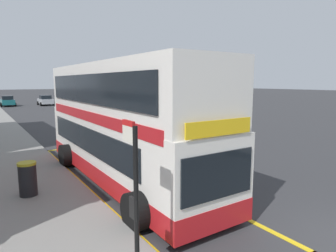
% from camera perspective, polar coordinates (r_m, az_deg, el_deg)
% --- Properties ---
extents(ground_plane, '(260.00, 260.00, 0.00)m').
position_cam_1_polar(ground_plane, '(35.55, -21.83, 1.91)').
color(ground_plane, '#333335').
extents(double_decker_bus, '(3.17, 10.72, 4.40)m').
position_cam_1_polar(double_decker_bus, '(11.23, -9.11, -0.13)').
color(double_decker_bus, white).
rests_on(double_decker_bus, ground).
extents(bus_bay_markings, '(3.07, 13.68, 0.01)m').
position_cam_1_polar(bus_bay_markings, '(11.55, -8.53, -10.39)').
color(bus_bay_markings, gold).
rests_on(bus_bay_markings, ground).
extents(bus_stop_sign, '(0.09, 0.51, 2.91)m').
position_cam_1_polar(bus_stop_sign, '(5.45, -6.58, -12.03)').
color(bus_stop_sign, black).
rests_on(bus_stop_sign, pavement_near).
extents(parked_car_teal_across, '(2.09, 4.20, 1.62)m').
position_cam_1_polar(parked_car_teal_across, '(52.01, -28.71, 4.27)').
color(parked_car_teal_across, '#196066').
rests_on(parked_car_teal_across, ground).
extents(parked_car_silver_behind, '(2.09, 4.20, 1.62)m').
position_cam_1_polar(parked_car_silver_behind, '(51.42, -22.68, 4.62)').
color(parked_car_silver_behind, '#B2B5BA').
rests_on(parked_car_silver_behind, ground).
extents(litter_bin, '(0.57, 0.57, 1.09)m').
position_cam_1_polar(litter_bin, '(10.48, -25.58, -9.22)').
color(litter_bin, black).
rests_on(litter_bin, pavement_near).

